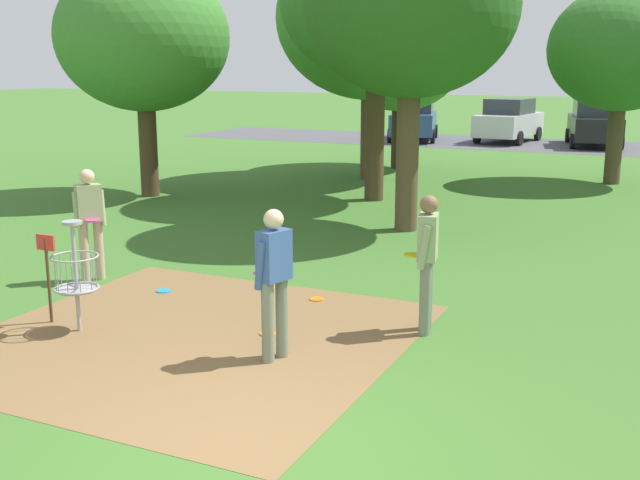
% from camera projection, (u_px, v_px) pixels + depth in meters
% --- Properties ---
extents(ground_plane, '(160.00, 160.00, 0.00)m').
position_uv_depth(ground_plane, '(242.00, 457.00, 6.49)').
color(ground_plane, '#3D6B28').
extents(dirt_tee_pad, '(5.02, 5.00, 0.01)m').
position_uv_depth(dirt_tee_pad, '(191.00, 337.00, 9.33)').
color(dirt_tee_pad, brown).
rests_on(dirt_tee_pad, ground).
extents(disc_golf_basket, '(0.98, 0.58, 1.39)m').
position_uv_depth(disc_golf_basket, '(72.00, 271.00, 9.43)').
color(disc_golf_basket, '#9E9EA3').
rests_on(disc_golf_basket, ground).
extents(player_foreground_watching, '(0.45, 0.48, 1.71)m').
position_uv_depth(player_foreground_watching, '(90.00, 218.00, 11.60)').
color(player_foreground_watching, tan).
rests_on(player_foreground_watching, ground).
extents(player_waiting_left, '(0.44, 0.50, 1.71)m').
position_uv_depth(player_waiting_left, '(274.00, 276.00, 8.43)').
color(player_waiting_left, slate).
rests_on(player_waiting_left, ground).
extents(player_waiting_right, '(0.43, 0.49, 1.71)m').
position_uv_depth(player_waiting_right, '(427.00, 256.00, 9.32)').
color(player_waiting_right, slate).
rests_on(player_waiting_right, ground).
extents(frisbee_by_tee, '(0.21, 0.21, 0.02)m').
position_uv_depth(frisbee_by_tee, '(163.00, 291.00, 11.21)').
color(frisbee_by_tee, '#1E93DB').
rests_on(frisbee_by_tee, ground).
extents(frisbee_mid_grass, '(0.21, 0.21, 0.02)m').
position_uv_depth(frisbee_mid_grass, '(317.00, 299.00, 10.82)').
color(frisbee_mid_grass, orange).
rests_on(frisbee_mid_grass, ground).
extents(frisbee_scattered_a, '(0.21, 0.21, 0.02)m').
position_uv_depth(frisbee_scattered_a, '(268.00, 334.00, 9.43)').
color(frisbee_scattered_a, orange).
rests_on(frisbee_scattered_a, ground).
extents(tree_near_left, '(5.29, 5.29, 6.75)m').
position_uv_depth(tree_near_left, '(371.00, 19.00, 21.39)').
color(tree_near_left, brown).
rests_on(tree_near_left, ground).
extents(tree_mid_left, '(4.07, 4.07, 6.05)m').
position_uv_depth(tree_mid_left, '(411.00, 7.00, 14.47)').
color(tree_mid_left, brown).
rests_on(tree_mid_left, ground).
extents(tree_mid_center, '(4.04, 4.04, 5.24)m').
position_uv_depth(tree_mid_center, '(400.00, 56.00, 23.92)').
color(tree_mid_center, '#422D1E').
rests_on(tree_mid_center, ground).
extents(tree_far_center, '(3.93, 3.93, 5.33)m').
position_uv_depth(tree_far_center, '(622.00, 49.00, 20.66)').
color(tree_far_center, brown).
rests_on(tree_far_center, ground).
extents(tree_far_right, '(4.19, 4.19, 5.66)m').
position_uv_depth(tree_far_right, '(143.00, 38.00, 18.60)').
color(tree_far_right, '#4C3823').
rests_on(tree_far_right, ground).
extents(parking_lot_strip, '(36.00, 6.00, 0.01)m').
position_uv_depth(parking_lot_strip, '(596.00, 147.00, 30.94)').
color(parking_lot_strip, '#4C4C51').
rests_on(parking_lot_strip, ground).
extents(parked_car_leftmost, '(2.78, 4.51, 1.84)m').
position_uv_depth(parked_car_leftmost, '(414.00, 119.00, 33.68)').
color(parked_car_leftmost, '#2D4784').
rests_on(parked_car_leftmost, ground).
extents(parked_car_center_left, '(2.34, 4.38, 1.84)m').
position_uv_depth(parked_car_center_left, '(509.00, 120.00, 32.87)').
color(parked_car_center_left, silver).
rests_on(parked_car_center_left, ground).
extents(parked_car_center_right, '(2.61, 4.48, 1.84)m').
position_uv_depth(parked_car_center_right, '(594.00, 123.00, 31.20)').
color(parked_car_center_right, black).
rests_on(parked_car_center_right, ground).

